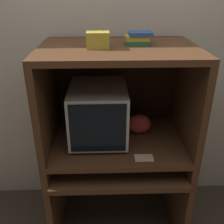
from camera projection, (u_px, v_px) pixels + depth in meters
wall_back at (116, 48)px, 1.91m from camera, size 6.00×0.06×2.60m
desk_base at (117, 183)px, 1.93m from camera, size 0.94×0.67×0.62m
desk_monitor_shelf at (118, 143)px, 1.82m from camera, size 0.94×0.64×0.14m
hutch_upper at (118, 79)px, 1.65m from camera, size 0.94×0.64×0.63m
crt_monitor at (98, 112)px, 1.74m from camera, size 0.37×0.46×0.37m
keyboard at (105, 165)px, 1.74m from camera, size 0.42×0.14×0.03m
mouse at (147, 164)px, 1.76m from camera, size 0.07×0.04×0.03m
snack_bag at (139, 124)px, 1.85m from camera, size 0.17×0.13×0.14m
book_stack at (138, 38)px, 1.56m from camera, size 0.16×0.12×0.08m
paper_card at (144, 158)px, 1.60m from camera, size 0.11×0.07×0.00m
storage_box at (98, 40)px, 1.47m from camera, size 0.13×0.11×0.09m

